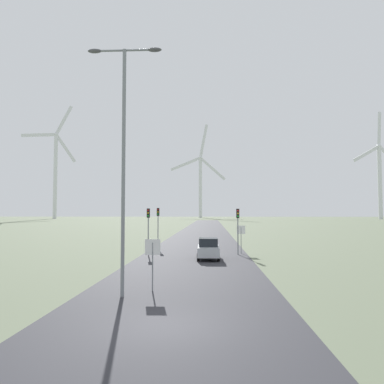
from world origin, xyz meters
name	(u,v)px	position (x,y,z in m)	size (l,w,h in m)	color
ground_plane	(168,327)	(0.00, 0.00, 0.00)	(600.00, 600.00, 0.00)	#667056
road_surface	(202,237)	(0.00, 48.00, 0.00)	(10.00, 240.00, 0.01)	#2D2D33
streetlamp	(124,142)	(-2.73, 4.48, 7.45)	(3.69, 0.32, 12.14)	gray
stop_sign_near	(153,255)	(-1.49, 5.89, 1.85)	(0.81, 0.07, 2.65)	gray
stop_sign_far	(241,234)	(4.47, 23.45, 1.90)	(0.81, 0.07, 2.72)	gray
traffic_light_post_near_left	(148,221)	(-4.55, 22.74, 3.20)	(0.28, 0.34, 4.39)	gray
traffic_light_post_near_right	(238,221)	(4.10, 22.51, 3.18)	(0.28, 0.34, 4.36)	gray
traffic_light_post_mid_left	(158,219)	(-4.44, 28.68, 3.28)	(0.28, 0.34, 4.50)	gray
car_approaching	(208,249)	(1.31, 18.81, 0.91)	(1.88, 4.12, 1.83)	#B7BCC1
wind_turbine_far_left	(56,167)	(-90.58, 203.18, 30.60)	(30.05, 9.09, 68.08)	silver
wind_turbine_left	(200,179)	(-5.53, 243.46, 26.54)	(38.47, 13.56, 64.43)	silver
wind_turbine_center	(380,173)	(95.14, 197.68, 25.47)	(32.30, 13.42, 59.99)	silver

